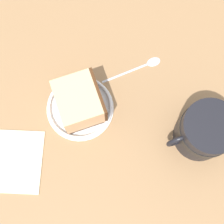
# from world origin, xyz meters

# --- Properties ---
(ground_plane) EXTENTS (1.50, 1.50, 0.03)m
(ground_plane) POSITION_xyz_m (0.00, 0.00, -0.02)
(ground_plane) COLOR #936D47
(small_plate) EXTENTS (0.14, 0.14, 0.02)m
(small_plate) POSITION_xyz_m (-0.09, 0.05, 0.01)
(small_plate) COLOR white
(small_plate) RESTS_ON ground_plane
(cake_slice) EXTENTS (0.10, 0.11, 0.07)m
(cake_slice) POSITION_xyz_m (-0.09, 0.05, 0.04)
(cake_slice) COLOR #472814
(cake_slice) RESTS_ON small_plate
(tea_mug) EXTENTS (0.13, 0.10, 0.10)m
(tea_mug) POSITION_xyz_m (0.13, -0.04, 0.05)
(tea_mug) COLOR black
(tea_mug) RESTS_ON ground_plane
(teaspoon) EXTENTS (0.13, 0.04, 0.01)m
(teaspoon) POSITION_xyz_m (0.05, 0.12, 0.00)
(teaspoon) COLOR silver
(teaspoon) RESTS_ON ground_plane
(folded_napkin) EXTENTS (0.14, 0.14, 0.01)m
(folded_napkin) POSITION_xyz_m (-0.24, -0.03, 0.00)
(folded_napkin) COLOR beige
(folded_napkin) RESTS_ON ground_plane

